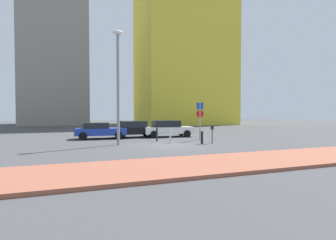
{
  "coord_description": "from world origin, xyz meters",
  "views": [
    {
      "loc": [
        -5.46,
        -15.65,
        2.19
      ],
      "look_at": [
        0.46,
        1.36,
        1.68
      ],
      "focal_mm": 26.03,
      "sensor_mm": 36.0,
      "label": 1
    }
  ],
  "objects_px": {
    "parked_car_blue": "(100,130)",
    "parked_car_black": "(134,129)",
    "street_lamp": "(118,79)",
    "traffic_bollard_near": "(170,136)",
    "parking_meter": "(212,132)",
    "traffic_bollard_mid": "(157,135)",
    "traffic_bollard_far": "(202,138)",
    "parking_sign_post": "(200,116)",
    "parked_car_white": "(168,128)"
  },
  "relations": [
    {
      "from": "parked_car_black",
      "to": "street_lamp",
      "type": "distance_m",
      "value": 6.43
    },
    {
      "from": "traffic_bollard_far",
      "to": "traffic_bollard_mid",
      "type": "bearing_deg",
      "value": 132.43
    },
    {
      "from": "parked_car_blue",
      "to": "parked_car_black",
      "type": "height_order",
      "value": "parked_car_black"
    },
    {
      "from": "parked_car_blue",
      "to": "traffic_bollard_near",
      "type": "xyz_separation_m",
      "value": [
        4.64,
        -4.82,
        -0.21
      ]
    },
    {
      "from": "parked_car_blue",
      "to": "parked_car_white",
      "type": "xyz_separation_m",
      "value": [
        6.02,
        -0.23,
        0.06
      ]
    },
    {
      "from": "parked_car_black",
      "to": "traffic_bollard_near",
      "type": "bearing_deg",
      "value": -71.56
    },
    {
      "from": "parking_sign_post",
      "to": "parking_meter",
      "type": "height_order",
      "value": "parking_sign_post"
    },
    {
      "from": "parking_meter",
      "to": "traffic_bollard_far",
      "type": "xyz_separation_m",
      "value": [
        -0.84,
        -0.04,
        -0.39
      ]
    },
    {
      "from": "parked_car_black",
      "to": "traffic_bollard_far",
      "type": "relative_size",
      "value": 4.46
    },
    {
      "from": "parked_car_blue",
      "to": "parked_car_black",
      "type": "bearing_deg",
      "value": 3.97
    },
    {
      "from": "parked_car_blue",
      "to": "traffic_bollard_near",
      "type": "bearing_deg",
      "value": -46.1
    },
    {
      "from": "parked_car_white",
      "to": "traffic_bollard_mid",
      "type": "xyz_separation_m",
      "value": [
        -1.95,
        -3.09,
        -0.28
      ]
    },
    {
      "from": "parked_car_blue",
      "to": "parked_car_black",
      "type": "distance_m",
      "value": 2.97
    },
    {
      "from": "traffic_bollard_near",
      "to": "parked_car_white",
      "type": "bearing_deg",
      "value": 73.3
    },
    {
      "from": "street_lamp",
      "to": "parked_car_white",
      "type": "bearing_deg",
      "value": 40.55
    },
    {
      "from": "street_lamp",
      "to": "traffic_bollard_near",
      "type": "xyz_separation_m",
      "value": [
        3.71,
        -0.23,
        -4.04
      ]
    },
    {
      "from": "parking_meter",
      "to": "traffic_bollard_far",
      "type": "relative_size",
      "value": 1.43
    },
    {
      "from": "parked_car_blue",
      "to": "parking_sign_post",
      "type": "xyz_separation_m",
      "value": [
        7.48,
        -3.93,
        1.2
      ]
    },
    {
      "from": "parked_car_black",
      "to": "parking_sign_post",
      "type": "bearing_deg",
      "value": -42.48
    },
    {
      "from": "traffic_bollard_mid",
      "to": "traffic_bollard_far",
      "type": "distance_m",
      "value": 3.71
    },
    {
      "from": "parking_meter",
      "to": "street_lamp",
      "type": "height_order",
      "value": "street_lamp"
    },
    {
      "from": "parking_sign_post",
      "to": "traffic_bollard_far",
      "type": "height_order",
      "value": "parking_sign_post"
    },
    {
      "from": "parked_car_white",
      "to": "traffic_bollard_far",
      "type": "distance_m",
      "value": 5.86
    },
    {
      "from": "parking_sign_post",
      "to": "traffic_bollard_mid",
      "type": "height_order",
      "value": "parking_sign_post"
    },
    {
      "from": "parked_car_blue",
      "to": "parked_car_white",
      "type": "bearing_deg",
      "value": -2.21
    },
    {
      "from": "parked_car_white",
      "to": "traffic_bollard_far",
      "type": "xyz_separation_m",
      "value": [
        0.55,
        -5.83,
        -0.34
      ]
    },
    {
      "from": "parked_car_blue",
      "to": "parking_meter",
      "type": "height_order",
      "value": "parked_car_blue"
    },
    {
      "from": "parked_car_blue",
      "to": "parking_meter",
      "type": "bearing_deg",
      "value": -39.07
    },
    {
      "from": "traffic_bollard_near",
      "to": "parking_meter",
      "type": "bearing_deg",
      "value": -23.34
    },
    {
      "from": "traffic_bollard_far",
      "to": "parking_meter",
      "type": "bearing_deg",
      "value": 2.8
    },
    {
      "from": "parked_car_blue",
      "to": "traffic_bollard_mid",
      "type": "height_order",
      "value": "parked_car_blue"
    },
    {
      "from": "traffic_bollard_mid",
      "to": "street_lamp",
      "type": "bearing_deg",
      "value": -158.02
    },
    {
      "from": "parking_sign_post",
      "to": "traffic_bollard_near",
      "type": "xyz_separation_m",
      "value": [
        -2.84,
        -0.89,
        -1.41
      ]
    },
    {
      "from": "parking_sign_post",
      "to": "parked_car_blue",
      "type": "bearing_deg",
      "value": 152.29
    },
    {
      "from": "parking_meter",
      "to": "traffic_bollard_mid",
      "type": "distance_m",
      "value": 4.31
    },
    {
      "from": "traffic_bollard_near",
      "to": "parked_car_black",
      "type": "bearing_deg",
      "value": 108.44
    },
    {
      "from": "traffic_bollard_mid",
      "to": "parked_car_blue",
      "type": "bearing_deg",
      "value": 140.76
    },
    {
      "from": "parked_car_white",
      "to": "traffic_bollard_far",
      "type": "relative_size",
      "value": 5.11
    },
    {
      "from": "parking_sign_post",
      "to": "traffic_bollard_mid",
      "type": "distance_m",
      "value": 3.74
    },
    {
      "from": "street_lamp",
      "to": "parking_meter",
      "type": "bearing_deg",
      "value": -12.42
    },
    {
      "from": "traffic_bollard_near",
      "to": "street_lamp",
      "type": "bearing_deg",
      "value": 176.41
    },
    {
      "from": "parked_car_black",
      "to": "parked_car_white",
      "type": "bearing_deg",
      "value": -8.17
    },
    {
      "from": "parking_meter",
      "to": "traffic_bollard_near",
      "type": "distance_m",
      "value": 3.04
    },
    {
      "from": "traffic_bollard_mid",
      "to": "parking_sign_post",
      "type": "bearing_deg",
      "value": -10.07
    },
    {
      "from": "parking_sign_post",
      "to": "traffic_bollard_mid",
      "type": "xyz_separation_m",
      "value": [
        -3.41,
        0.61,
        -1.41
      ]
    },
    {
      "from": "parking_sign_post",
      "to": "parking_meter",
      "type": "xyz_separation_m",
      "value": [
        -0.06,
        -2.09,
        -1.08
      ]
    },
    {
      "from": "parked_car_black",
      "to": "street_lamp",
      "type": "bearing_deg",
      "value": -113.04
    },
    {
      "from": "parked_car_black",
      "to": "parked_car_white",
      "type": "xyz_separation_m",
      "value": [
        3.05,
        -0.44,
        0.01
      ]
    },
    {
      "from": "parked_car_black",
      "to": "parking_sign_post",
      "type": "distance_m",
      "value": 6.22
    },
    {
      "from": "street_lamp",
      "to": "parked_car_black",
      "type": "bearing_deg",
      "value": 66.96
    }
  ]
}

